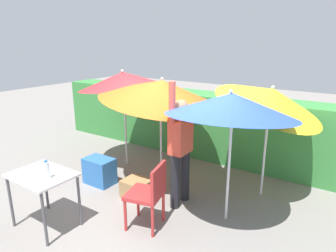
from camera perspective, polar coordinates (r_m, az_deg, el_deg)
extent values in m
plane|color=gray|center=(4.87, -2.01, -13.38)|extent=(24.00, 24.00, 0.00)
cube|color=#38843D|center=(6.28, 9.00, -0.06)|extent=(8.00, 0.70, 1.33)
cylinder|color=silver|center=(4.09, 11.50, -8.15)|extent=(0.04, 0.04, 1.47)
cone|color=blue|center=(3.82, 12.00, 4.03)|extent=(1.68, 1.69, 0.50)
sphere|color=silver|center=(3.80, 11.91, 6.50)|extent=(0.05, 0.05, 0.05)
cylinder|color=silver|center=(4.88, 17.95, -4.85)|extent=(0.04, 0.04, 1.43)
cone|color=yellow|center=(4.69, 19.04, 5.09)|extent=(1.66, 1.64, 0.81)
sphere|color=silver|center=(4.71, 19.41, 7.02)|extent=(0.05, 0.05, 0.05)
cylinder|color=silver|center=(5.06, -1.34, -3.27)|extent=(0.04, 0.04, 1.43)
cone|color=#EA5919|center=(4.86, -1.27, 6.74)|extent=(2.03, 2.00, 0.68)
sphere|color=silver|center=(4.85, -1.15, 9.03)|extent=(0.05, 0.05, 0.05)
cylinder|color=silver|center=(5.84, -8.09, -0.20)|extent=(0.04, 0.04, 1.54)
cone|color=red|center=(5.65, -8.55, 8.70)|extent=(1.69, 1.67, 0.45)
sphere|color=silver|center=(5.62, -8.72, 10.35)|extent=(0.05, 0.05, 0.05)
cylinder|color=black|center=(4.42, 1.36, -10.59)|extent=(0.14, 0.14, 0.82)
cylinder|color=black|center=(4.63, 3.23, -9.28)|extent=(0.14, 0.14, 0.82)
cube|color=#E04C38|center=(4.27, 2.42, -1.57)|extent=(0.22, 0.36, 0.56)
sphere|color=#8C6647|center=(4.16, 2.49, 3.55)|extent=(0.22, 0.22, 0.22)
cylinder|color=#E04C38|center=(3.95, 0.78, 4.50)|extent=(0.09, 0.09, 0.56)
cylinder|color=#8C6647|center=(4.46, 3.95, -1.06)|extent=(0.09, 0.09, 0.52)
cylinder|color=#B72D2D|center=(4.34, -5.73, -14.07)|extent=(0.04, 0.04, 0.44)
cylinder|color=#B72D2D|center=(4.05, -8.14, -16.55)|extent=(0.04, 0.04, 0.44)
cylinder|color=#B72D2D|center=(4.21, -0.89, -15.02)|extent=(0.04, 0.04, 0.44)
cylinder|color=#B72D2D|center=(3.91, -2.96, -17.72)|extent=(0.04, 0.04, 0.44)
cube|color=#B72D2D|center=(4.00, -4.51, -12.82)|extent=(0.53, 0.53, 0.05)
cube|color=#B72D2D|center=(3.82, -1.80, -10.40)|extent=(0.14, 0.44, 0.40)
cube|color=#2D6BB7|center=(5.33, -12.92, -8.34)|extent=(0.51, 0.34, 0.45)
cube|color=#9E7A4C|center=(4.84, -6.00, -11.74)|extent=(0.42, 0.35, 0.28)
cylinder|color=#4C4C51|center=(4.22, -16.55, -13.47)|extent=(0.04, 0.04, 0.72)
cylinder|color=#4C4C51|center=(4.74, -22.27, -10.58)|extent=(0.04, 0.04, 0.72)
cylinder|color=#4C4C51|center=(3.96, -22.50, -16.16)|extent=(0.04, 0.04, 0.72)
cylinder|color=#4C4C51|center=(4.52, -27.80, -12.68)|extent=(0.04, 0.04, 0.72)
cube|color=silver|center=(4.18, -22.93, -8.60)|extent=(0.80, 0.60, 0.03)
cylinder|color=silver|center=(3.97, -22.11, -7.84)|extent=(0.07, 0.07, 0.22)
cylinder|color=#2D60B7|center=(3.93, -22.29, -6.24)|extent=(0.04, 0.04, 0.02)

